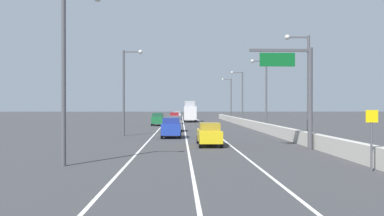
# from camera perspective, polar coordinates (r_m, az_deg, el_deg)

# --- Properties ---
(ground_plane) EXTENTS (320.00, 320.00, 0.00)m
(ground_plane) POSITION_cam_1_polar(r_m,az_deg,el_deg) (67.77, 0.52, -2.41)
(ground_plane) COLOR #38383A
(lane_stripe_left) EXTENTS (0.16, 130.00, 0.00)m
(lane_stripe_left) POSITION_cam_1_polar(r_m,az_deg,el_deg) (58.80, -4.51, -2.83)
(lane_stripe_left) COLOR silver
(lane_stripe_left) RESTS_ON ground_plane
(lane_stripe_center) EXTENTS (0.16, 130.00, 0.00)m
(lane_stripe_center) POSITION_cam_1_polar(r_m,az_deg,el_deg) (58.73, -1.10, -2.83)
(lane_stripe_center) COLOR silver
(lane_stripe_center) RESTS_ON ground_plane
(lane_stripe_right) EXTENTS (0.16, 130.00, 0.00)m
(lane_stripe_right) POSITION_cam_1_polar(r_m,az_deg,el_deg) (58.87, 2.32, -2.82)
(lane_stripe_right) COLOR silver
(lane_stripe_right) RESTS_ON ground_plane
(jersey_barrier_right) EXTENTS (0.60, 120.00, 1.10)m
(jersey_barrier_right) POSITION_cam_1_polar(r_m,az_deg,el_deg) (44.89, 11.49, -3.10)
(jersey_barrier_right) COLOR #B2ADA3
(jersey_barrier_right) RESTS_ON ground_plane
(overhead_sign_gantry) EXTENTS (4.68, 0.36, 7.50)m
(overhead_sign_gantry) POSITION_cam_1_polar(r_m,az_deg,el_deg) (30.89, 15.01, 3.12)
(overhead_sign_gantry) COLOR #47474C
(overhead_sign_gantry) RESTS_ON ground_plane
(speed_advisory_sign) EXTENTS (0.60, 0.11, 3.00)m
(speed_advisory_sign) POSITION_cam_1_polar(r_m,az_deg,el_deg) (21.52, 23.98, -3.56)
(speed_advisory_sign) COLOR #4C4C51
(speed_advisory_sign) RESTS_ON ground_plane
(lamp_post_right_second) EXTENTS (2.14, 0.44, 9.20)m
(lamp_post_right_second) POSITION_cam_1_polar(r_m,az_deg,el_deg) (35.40, 15.66, 3.74)
(lamp_post_right_second) COLOR #4C4C51
(lamp_post_right_second) RESTS_ON ground_plane
(lamp_post_right_third) EXTENTS (2.14, 0.44, 9.20)m
(lamp_post_right_third) POSITION_cam_1_polar(r_m,az_deg,el_deg) (52.94, 10.13, 2.60)
(lamp_post_right_third) COLOR #4C4C51
(lamp_post_right_third) RESTS_ON ground_plane
(lamp_post_right_fourth) EXTENTS (2.14, 0.44, 9.20)m
(lamp_post_right_fourth) POSITION_cam_1_polar(r_m,az_deg,el_deg) (70.64, 6.89, 2.02)
(lamp_post_right_fourth) COLOR #4C4C51
(lamp_post_right_fourth) RESTS_ON ground_plane
(lamp_post_right_fifth) EXTENTS (2.14, 0.44, 9.20)m
(lamp_post_right_fifth) POSITION_cam_1_polar(r_m,az_deg,el_deg) (88.55, 5.34, 1.67)
(lamp_post_right_fifth) COLOR #4C4C51
(lamp_post_right_fifth) RESTS_ON ground_plane
(lamp_post_left_near) EXTENTS (2.14, 0.44, 9.20)m
(lamp_post_left_near) POSITION_cam_1_polar(r_m,az_deg,el_deg) (22.58, -16.96, 5.70)
(lamp_post_left_near) COLOR #4C4C51
(lamp_post_left_near) RESTS_ON ground_plane
(lamp_post_left_mid) EXTENTS (2.14, 0.44, 9.20)m
(lamp_post_left_mid) POSITION_cam_1_polar(r_m,az_deg,el_deg) (43.78, -9.26, 3.08)
(lamp_post_left_mid) COLOR #4C4C51
(lamp_post_left_mid) RESTS_ON ground_plane
(car_green_0) EXTENTS (1.99, 4.70, 2.08)m
(car_green_0) POSITION_cam_1_polar(r_m,az_deg,el_deg) (66.59, -4.82, -1.57)
(car_green_0) COLOR #196033
(car_green_0) RESTS_ON ground_plane
(car_blue_1) EXTENTS (2.02, 4.05, 2.03)m
(car_blue_1) POSITION_cam_1_polar(r_m,az_deg,el_deg) (40.70, -2.92, -2.79)
(car_blue_1) COLOR #1E389E
(car_blue_1) RESTS_ON ground_plane
(car_gray_2) EXTENTS (1.87, 4.18, 1.96)m
(car_gray_2) POSITION_cam_1_polar(r_m,az_deg,el_deg) (51.20, -2.46, -2.20)
(car_gray_2) COLOR slate
(car_gray_2) RESTS_ON ground_plane
(car_yellow_3) EXTENTS (1.84, 4.75, 1.87)m
(car_yellow_3) POSITION_cam_1_polar(r_m,az_deg,el_deg) (32.56, 2.44, -3.70)
(car_yellow_3) COLOR gold
(car_yellow_3) RESTS_ON ground_plane
(car_silver_4) EXTENTS (1.96, 4.06, 1.96)m
(car_silver_4) POSITION_cam_1_polar(r_m,az_deg,el_deg) (97.34, -2.14, -1.02)
(car_silver_4) COLOR #B7B7BC
(car_silver_4) RESTS_ON ground_plane
(car_red_5) EXTENTS (1.79, 4.52, 2.05)m
(car_red_5) POSITION_cam_1_polar(r_m,az_deg,el_deg) (72.37, -2.48, -1.44)
(car_red_5) COLOR red
(car_red_5) RESTS_ON ground_plane
(box_truck) EXTENTS (2.51, 8.19, 4.23)m
(box_truck) POSITION_cam_1_polar(r_m,az_deg,el_deg) (81.52, -0.29, -0.60)
(box_truck) COLOR silver
(box_truck) RESTS_ON ground_plane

